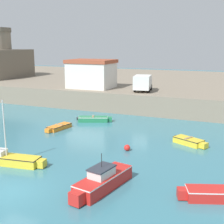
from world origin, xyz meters
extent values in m
plane|color=teal|center=(0.00, 0.00, 0.00)|extent=(200.00, 200.00, 0.00)
cube|color=gray|center=(0.00, 43.03, 1.32)|extent=(120.00, 40.00, 2.64)
cube|color=red|center=(5.07, 2.74, 0.44)|extent=(2.25, 4.83, 0.88)
cube|color=red|center=(4.58, 0.14, 0.44)|extent=(0.88, 0.77, 0.75)
cube|color=white|center=(5.07, 2.74, 0.84)|extent=(2.28, 4.87, 0.07)
cube|color=silver|center=(5.03, 2.51, 1.14)|extent=(1.34, 1.79, 0.52)
cube|color=#2D333D|center=(5.03, 2.51, 1.44)|extent=(1.44, 1.94, 0.08)
cylinder|color=black|center=(5.03, 2.51, 1.93)|extent=(0.04, 0.04, 0.90)
cube|color=red|center=(9.90, 3.24, 0.34)|extent=(0.74, 0.82, 0.58)
cube|color=orange|center=(-5.16, 13.62, 0.23)|extent=(1.54, 3.01, 0.47)
cube|color=orange|center=(-5.42, 11.96, 0.23)|extent=(0.67, 0.58, 0.40)
cube|color=black|center=(-5.16, 13.62, 0.43)|extent=(1.55, 3.04, 0.07)
cube|color=#997F5B|center=(-5.16, 13.62, 0.51)|extent=(0.95, 0.35, 0.08)
cube|color=yellow|center=(8.50, 13.83, 0.28)|extent=(2.90, 2.27, 0.56)
cube|color=yellow|center=(9.93, 13.12, 0.28)|extent=(0.80, 0.86, 0.48)
cube|color=black|center=(8.50, 13.83, 0.52)|extent=(2.93, 2.30, 0.07)
cube|color=#997F5B|center=(8.50, 13.83, 0.60)|extent=(0.65, 1.03, 0.08)
cube|color=black|center=(7.21, 14.46, 0.33)|extent=(0.27, 0.27, 0.36)
cube|color=yellow|center=(-3.91, 3.52, 0.33)|extent=(6.29, 2.08, 0.66)
cube|color=yellow|center=(-0.57, 3.97, 0.33)|extent=(0.66, 0.77, 0.56)
cube|color=black|center=(-3.91, 3.52, 0.62)|extent=(6.36, 2.10, 0.07)
cylinder|color=silver|center=(-3.45, 3.58, 2.80)|extent=(0.10, 0.10, 4.28)
cube|color=#237A4C|center=(-3.31, 18.06, 0.30)|extent=(3.61, 2.36, 0.59)
cube|color=#237A4C|center=(-1.48, 18.80, 0.30)|extent=(0.71, 0.78, 0.51)
cube|color=white|center=(-3.31, 18.06, 0.55)|extent=(3.65, 2.38, 0.07)
cube|color=#997F5B|center=(-3.31, 18.06, 0.63)|extent=(0.55, 0.97, 0.08)
cube|color=black|center=(-5.01, 17.36, 0.35)|extent=(0.26, 0.26, 0.36)
sphere|color=red|center=(3.97, 9.95, 0.27)|extent=(0.54, 0.54, 0.54)
cube|color=silver|center=(-8.00, 27.10, 4.45)|extent=(6.20, 4.74, 3.61)
cube|color=#9E472D|center=(-8.00, 27.10, 6.50)|extent=(6.51, 4.98, 0.50)
cube|color=silver|center=(0.16, 26.05, 3.94)|extent=(2.62, 3.51, 1.80)
cube|color=silver|center=(-0.20, 28.07, 3.74)|extent=(2.19, 1.63, 1.40)
cube|color=#334756|center=(-0.28, 28.52, 3.94)|extent=(1.79, 0.43, 0.70)
cylinder|color=black|center=(-1.12, 27.81, 3.04)|extent=(0.41, 0.84, 0.80)
cylinder|color=black|center=(0.75, 28.14, 3.04)|extent=(0.41, 0.84, 0.80)
cylinder|color=black|center=(-0.71, 25.50, 3.04)|extent=(0.41, 0.84, 0.80)
cylinder|color=black|center=(1.16, 25.82, 3.04)|extent=(0.41, 0.84, 0.80)
camera|label=1|loc=(12.71, -13.92, 8.92)|focal=50.00mm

